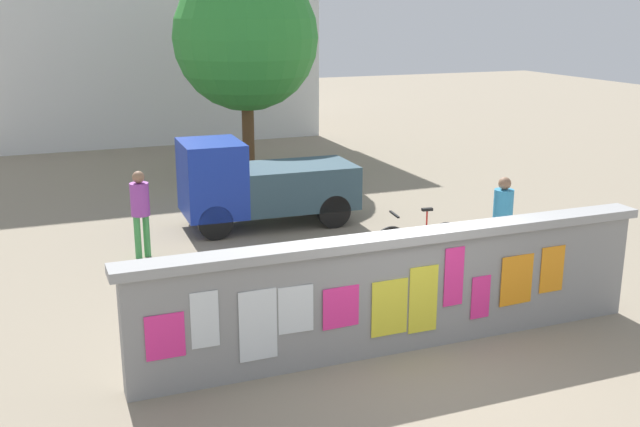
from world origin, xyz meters
name	(u,v)px	position (x,y,z in m)	size (l,w,h in m)	color
ground	(239,207)	(0.00, 8.00, 0.00)	(60.00, 60.00, 0.00)	gray
poster_wall	(401,290)	(0.00, 0.00, 0.83)	(7.44, 0.42, 1.62)	gray
auto_rickshaw_truck	(259,184)	(0.01, 6.35, 0.90)	(3.65, 1.62, 1.85)	black
motorcycle	(307,287)	(-0.79, 1.46, 0.46)	(1.87, 0.69, 0.87)	black
bicycle_near	(426,282)	(1.08, 1.22, 0.36)	(1.71, 0.44, 0.95)	black
bicycle_far	(418,240)	(2.03, 3.19, 0.36)	(1.70, 0.44, 0.95)	black
person_walking	(503,213)	(3.19, 2.31, 0.99)	(0.46, 0.46, 1.62)	#BF6626
person_bystander	(140,205)	(-2.61, 5.14, 0.99)	(0.43, 0.43, 1.62)	#3F994C
tree_roadside	(246,38)	(1.32, 11.63, 3.65)	(3.91, 3.91, 5.62)	brown
building_background	(141,6)	(-0.29, 18.93, 4.49)	(11.65, 4.96, 8.94)	silver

